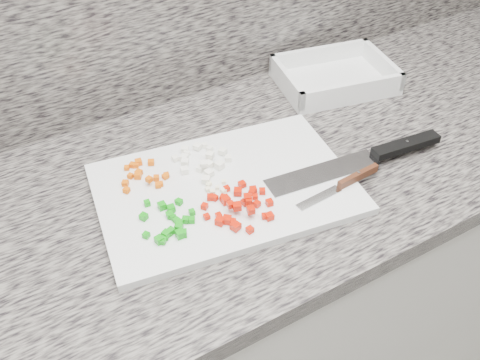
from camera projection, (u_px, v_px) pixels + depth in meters
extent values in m
cube|color=silver|center=(209.00, 325.00, 1.33)|extent=(3.92, 0.62, 0.86)
cube|color=#67625B|center=(201.00, 193.00, 1.03)|extent=(3.96, 0.64, 0.04)
cube|color=silver|center=(225.00, 189.00, 1.00)|extent=(0.51, 0.38, 0.02)
cube|color=#D15304|center=(138.00, 176.00, 1.00)|extent=(0.02, 0.02, 0.01)
cube|color=#D15304|center=(126.00, 190.00, 0.97)|extent=(0.01, 0.01, 0.01)
cube|color=#D15304|center=(136.00, 165.00, 1.03)|extent=(0.01, 0.01, 0.01)
cube|color=#D15304|center=(158.00, 185.00, 0.98)|extent=(0.01, 0.01, 0.01)
cube|color=#D15304|center=(151.00, 162.00, 1.03)|extent=(0.02, 0.02, 0.01)
cube|color=#D15304|center=(166.00, 175.00, 1.01)|extent=(0.01, 0.01, 0.01)
cube|color=#D15304|center=(149.00, 179.00, 0.98)|extent=(0.01, 0.01, 0.01)
cube|color=#D15304|center=(130.00, 176.00, 1.00)|extent=(0.01, 0.01, 0.01)
cube|color=#D15304|center=(138.00, 162.00, 1.03)|extent=(0.01, 0.01, 0.01)
cube|color=#D15304|center=(156.00, 178.00, 1.00)|extent=(0.01, 0.01, 0.01)
cube|color=#D15304|center=(125.00, 183.00, 0.99)|extent=(0.02, 0.02, 0.01)
cube|color=#D15304|center=(139.00, 173.00, 1.01)|extent=(0.02, 0.02, 0.01)
cube|color=#D15304|center=(127.00, 168.00, 1.02)|extent=(0.01, 0.01, 0.01)
cube|color=#D15304|center=(165.00, 176.00, 1.00)|extent=(0.01, 0.01, 0.01)
cube|color=#D15304|center=(125.00, 183.00, 0.99)|extent=(0.01, 0.01, 0.01)
cube|color=#D15304|center=(132.00, 165.00, 1.03)|extent=(0.01, 0.01, 0.01)
cube|color=#D15304|center=(161.00, 184.00, 0.99)|extent=(0.01, 0.01, 0.01)
cube|color=white|center=(221.00, 164.00, 1.03)|extent=(0.01, 0.01, 0.01)
cube|color=white|center=(200.00, 169.00, 1.02)|extent=(0.02, 0.02, 0.01)
cube|color=white|center=(184.00, 170.00, 1.01)|extent=(0.02, 0.02, 0.01)
cube|color=white|center=(206.00, 179.00, 0.99)|extent=(0.02, 0.02, 0.01)
cube|color=white|center=(223.00, 151.00, 1.06)|extent=(0.02, 0.02, 0.01)
cube|color=white|center=(205.00, 145.00, 1.07)|extent=(0.01, 0.01, 0.01)
cube|color=white|center=(228.00, 158.00, 1.04)|extent=(0.02, 0.02, 0.01)
cube|color=white|center=(209.00, 164.00, 1.03)|extent=(0.02, 0.02, 0.01)
cube|color=white|center=(205.00, 167.00, 1.02)|extent=(0.01, 0.01, 0.01)
cube|color=white|center=(187.00, 153.00, 1.05)|extent=(0.01, 0.01, 0.01)
cube|color=white|center=(209.00, 173.00, 1.01)|extent=(0.02, 0.02, 0.01)
cube|color=white|center=(209.00, 148.00, 1.06)|extent=(0.01, 0.01, 0.01)
cube|color=white|center=(219.00, 165.00, 1.02)|extent=(0.02, 0.02, 0.01)
cube|color=white|center=(210.00, 155.00, 1.03)|extent=(0.02, 0.02, 0.01)
cube|color=white|center=(197.00, 146.00, 1.07)|extent=(0.02, 0.02, 0.01)
cube|color=white|center=(175.00, 158.00, 1.04)|extent=(0.01, 0.01, 0.01)
cube|color=white|center=(185.00, 163.00, 1.03)|extent=(0.02, 0.02, 0.01)
cube|color=white|center=(185.00, 149.00, 1.06)|extent=(0.02, 0.02, 0.01)
cube|color=white|center=(184.00, 158.00, 1.04)|extent=(0.02, 0.02, 0.01)
cube|color=white|center=(204.00, 164.00, 1.01)|extent=(0.02, 0.02, 0.01)
cube|color=#0C8E0D|center=(166.00, 234.00, 0.89)|extent=(0.02, 0.02, 0.01)
cube|color=#0C8E0D|center=(171.00, 231.00, 0.90)|extent=(0.01, 0.01, 0.01)
cube|color=#0C8E0D|center=(180.00, 234.00, 0.89)|extent=(0.01, 0.01, 0.01)
cube|color=#0C8E0D|center=(147.00, 203.00, 0.95)|extent=(0.01, 0.01, 0.01)
cube|color=#0C8E0D|center=(179.00, 223.00, 0.91)|extent=(0.02, 0.02, 0.01)
cube|color=#0C8E0D|center=(183.00, 233.00, 0.89)|extent=(0.02, 0.02, 0.01)
cube|color=#0C8E0D|center=(171.00, 210.00, 0.94)|extent=(0.01, 0.01, 0.01)
cube|color=#0C8E0D|center=(162.00, 241.00, 0.88)|extent=(0.02, 0.02, 0.01)
cube|color=#0C8E0D|center=(179.00, 227.00, 0.90)|extent=(0.02, 0.02, 0.01)
cube|color=#0C8E0D|center=(192.00, 212.00, 0.93)|extent=(0.01, 0.01, 0.01)
cube|color=#0C8E0D|center=(171.00, 208.00, 0.94)|extent=(0.01, 0.01, 0.01)
cube|color=#0C8E0D|center=(162.00, 206.00, 0.94)|extent=(0.01, 0.01, 0.01)
cube|color=#0C8E0D|center=(179.00, 202.00, 0.95)|extent=(0.01, 0.01, 0.01)
cube|color=#0C8E0D|center=(146.00, 235.00, 0.89)|extent=(0.01, 0.01, 0.01)
cube|color=#0C8E0D|center=(144.00, 217.00, 0.92)|extent=(0.02, 0.02, 0.01)
cube|color=#0C8E0D|center=(159.00, 240.00, 0.88)|extent=(0.01, 0.01, 0.01)
cube|color=#0C8E0D|center=(170.00, 232.00, 0.90)|extent=(0.01, 0.01, 0.01)
cube|color=#0C8E0D|center=(165.00, 237.00, 0.89)|extent=(0.01, 0.01, 0.01)
cube|color=#0C8E0D|center=(186.00, 220.00, 0.92)|extent=(0.02, 0.02, 0.01)
cube|color=#0C8E0D|center=(170.00, 215.00, 0.93)|extent=(0.01, 0.01, 0.01)
cube|color=#0C8E0D|center=(172.00, 217.00, 0.92)|extent=(0.01, 0.01, 0.01)
cube|color=#0C8E0D|center=(177.00, 220.00, 0.92)|extent=(0.01, 0.01, 0.01)
cube|color=#0C8E0D|center=(192.00, 220.00, 0.92)|extent=(0.01, 0.01, 0.01)
cube|color=#0C8E0D|center=(178.00, 201.00, 0.95)|extent=(0.01, 0.01, 0.01)
cube|color=#BE1402|center=(227.00, 220.00, 0.92)|extent=(0.02, 0.02, 0.01)
cube|color=#BE1402|center=(223.00, 198.00, 0.96)|extent=(0.02, 0.02, 0.01)
cube|color=#BE1402|center=(210.00, 197.00, 0.96)|extent=(0.02, 0.02, 0.01)
cube|color=#BE1402|center=(253.00, 189.00, 0.97)|extent=(0.02, 0.02, 0.01)
cube|color=#BE1402|center=(225.00, 200.00, 0.95)|extent=(0.02, 0.02, 0.01)
cube|color=#BE1402|center=(232.00, 222.00, 0.91)|extent=(0.02, 0.02, 0.01)
cube|color=#BE1402|center=(242.00, 184.00, 0.98)|extent=(0.01, 0.01, 0.01)
cube|color=#BE1402|center=(251.00, 210.00, 0.92)|extent=(0.02, 0.02, 0.01)
cube|color=#BE1402|center=(245.00, 202.00, 0.95)|extent=(0.01, 0.01, 0.01)
cube|color=#BE1402|center=(227.00, 189.00, 0.98)|extent=(0.01, 0.01, 0.01)
cube|color=#BE1402|center=(207.00, 217.00, 0.92)|extent=(0.01, 0.01, 0.01)
cube|color=#BE1402|center=(265.00, 216.00, 0.92)|extent=(0.01, 0.01, 0.01)
cube|color=#BE1402|center=(205.00, 206.00, 0.94)|extent=(0.01, 0.01, 0.01)
cube|color=#BE1402|center=(255.00, 197.00, 0.96)|extent=(0.01, 0.01, 0.01)
cube|color=#BE1402|center=(262.00, 191.00, 0.97)|extent=(0.01, 0.01, 0.01)
cube|color=#BE1402|center=(237.00, 206.00, 0.92)|extent=(0.02, 0.02, 0.01)
cube|color=#BE1402|center=(257.00, 204.00, 0.95)|extent=(0.01, 0.01, 0.01)
cube|color=#BE1402|center=(219.00, 215.00, 0.93)|extent=(0.01, 0.01, 0.01)
cube|color=#BE1402|center=(249.00, 201.00, 0.94)|extent=(0.02, 0.02, 0.01)
cube|color=#BE1402|center=(215.00, 198.00, 0.96)|extent=(0.01, 0.01, 0.01)
cube|color=#BE1402|center=(238.00, 191.00, 0.97)|extent=(0.02, 0.02, 0.01)
cube|color=#BE1402|center=(269.00, 203.00, 0.95)|extent=(0.01, 0.01, 0.01)
cube|color=#BE1402|center=(252.00, 192.00, 0.97)|extent=(0.02, 0.02, 0.01)
cube|color=#BE1402|center=(230.00, 205.00, 0.93)|extent=(0.01, 0.01, 0.01)
cube|color=#BE1402|center=(250.00, 230.00, 0.90)|extent=(0.01, 0.01, 0.01)
cube|color=#BE1402|center=(236.00, 226.00, 0.90)|extent=(0.02, 0.02, 0.01)
cube|color=#BE1402|center=(269.00, 216.00, 0.92)|extent=(0.01, 0.01, 0.01)
cube|color=#BE1402|center=(220.00, 221.00, 0.91)|extent=(0.02, 0.02, 0.01)
cube|color=#BE1402|center=(248.00, 198.00, 0.94)|extent=(0.02, 0.02, 0.01)
cube|color=#F6ECBE|center=(212.00, 192.00, 0.97)|extent=(0.01, 0.01, 0.01)
cube|color=#F6ECBE|center=(208.00, 183.00, 0.99)|extent=(0.01, 0.01, 0.01)
cube|color=#F6ECBE|center=(223.00, 191.00, 0.97)|extent=(0.01, 0.01, 0.01)
cube|color=#F6ECBE|center=(209.00, 184.00, 0.99)|extent=(0.01, 0.01, 0.01)
cube|color=#F6ECBE|center=(208.00, 189.00, 0.98)|extent=(0.01, 0.01, 0.01)
cube|color=#F6ECBE|center=(208.00, 185.00, 0.99)|extent=(0.01, 0.01, 0.01)
cube|color=#F6ECBE|center=(224.00, 182.00, 0.99)|extent=(0.01, 0.01, 0.01)
cube|color=#F6ECBE|center=(217.00, 188.00, 0.98)|extent=(0.01, 0.01, 0.01)
cube|color=silver|center=(323.00, 173.00, 1.02)|extent=(0.24, 0.08, 0.00)
cube|color=black|center=(406.00, 145.00, 1.07)|extent=(0.15, 0.04, 0.02)
cylinder|color=silver|center=(407.00, 141.00, 1.06)|extent=(0.01, 0.01, 0.00)
cube|color=silver|center=(319.00, 198.00, 0.96)|extent=(0.10, 0.03, 0.00)
cube|color=#482012|center=(358.00, 176.00, 1.00)|extent=(0.09, 0.02, 0.02)
cylinder|color=silver|center=(359.00, 173.00, 0.99)|extent=(0.01, 0.01, 0.00)
cube|color=silver|center=(334.00, 82.00, 1.28)|extent=(0.29, 0.24, 0.01)
cube|color=silver|center=(319.00, 55.00, 1.32)|extent=(0.26, 0.06, 0.04)
cube|color=silver|center=(353.00, 91.00, 1.20)|extent=(0.26, 0.06, 0.04)
cube|color=silver|center=(382.00, 64.00, 1.29)|extent=(0.05, 0.19, 0.04)
cube|color=silver|center=(286.00, 81.00, 1.23)|extent=(0.05, 0.19, 0.04)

